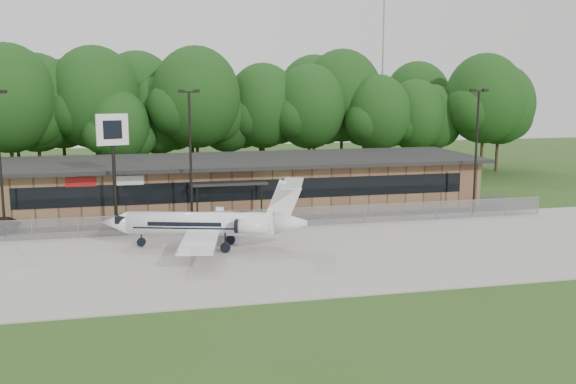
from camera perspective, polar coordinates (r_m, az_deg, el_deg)
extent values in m
plane|color=#304E1B|center=(33.48, 2.51, -8.99)|extent=(160.00, 160.00, 0.00)
cube|color=#9E9B93|center=(40.89, -0.49, -5.44)|extent=(64.00, 18.00, 0.08)
cube|color=#383835|center=(51.88, -3.25, -2.20)|extent=(50.00, 9.00, 0.06)
cube|color=olive|center=(55.89, -4.05, 0.71)|extent=(40.00, 10.00, 4.00)
cube|color=black|center=(50.95, -3.17, 0.18)|extent=(36.00, 0.08, 1.60)
cube|color=black|center=(55.10, -4.00, 2.84)|extent=(41.00, 11.50, 0.30)
cube|color=black|center=(49.97, -5.32, 0.78)|extent=(6.00, 1.60, 0.20)
cube|color=#A81514|center=(50.23, -17.95, 0.85)|extent=(2.20, 0.06, 0.70)
cube|color=silver|center=(50.04, -13.96, 1.01)|extent=(2.20, 0.06, 0.70)
cube|color=gray|center=(47.39, -2.33, -2.44)|extent=(46.00, 0.03, 1.50)
cube|color=gray|center=(47.24, -2.33, -1.56)|extent=(46.00, 0.04, 0.04)
cylinder|color=gray|center=(84.28, 8.40, 10.83)|extent=(0.20, 0.20, 25.00)
cylinder|color=black|center=(48.32, -24.21, 2.05)|extent=(0.18, 0.18, 10.00)
cube|color=black|center=(47.88, -23.98, 8.16)|extent=(0.45, 0.30, 0.22)
cylinder|color=black|center=(47.52, -8.64, 2.68)|extent=(0.18, 0.18, 10.00)
cube|color=black|center=(47.17, -8.80, 8.78)|extent=(1.20, 0.12, 0.12)
cube|color=black|center=(47.13, -9.48, 8.85)|extent=(0.45, 0.30, 0.22)
cube|color=black|center=(47.22, -8.13, 8.88)|extent=(0.45, 0.30, 0.22)
cylinder|color=black|center=(54.31, 16.37, 3.27)|extent=(0.18, 0.18, 10.00)
cube|color=black|center=(54.01, 16.63, 8.60)|extent=(1.20, 0.12, 0.12)
cube|color=black|center=(53.74, 16.11, 8.69)|extent=(0.45, 0.30, 0.22)
cube|color=black|center=(54.28, 17.14, 8.65)|extent=(0.45, 0.30, 0.22)
cylinder|color=white|center=(41.93, -7.70, -2.92)|extent=(9.58, 4.20, 1.53)
cone|color=white|center=(43.41, -15.14, -2.74)|extent=(2.27, 2.01, 1.53)
cone|color=white|center=(41.16, 0.27, -2.86)|extent=(2.45, 2.06, 1.53)
cube|color=white|center=(38.94, -7.90, -4.56)|extent=(3.65, 6.09, 0.11)
cube|color=white|center=(44.96, -6.31, -2.59)|extent=(3.65, 6.09, 0.11)
cylinder|color=white|center=(40.21, -3.23, -3.18)|extent=(2.26, 1.42, 0.86)
cylinder|color=white|center=(42.52, -2.84, -2.47)|extent=(2.26, 1.42, 0.86)
cube|color=white|center=(40.91, -0.39, -0.96)|extent=(2.28, 0.80, 2.87)
cube|color=white|center=(40.67, 0.41, 0.68)|extent=(2.45, 4.56, 0.10)
cube|color=black|center=(43.15, -14.31, -2.41)|extent=(1.24, 1.37, 0.48)
cube|color=black|center=(41.93, -5.35, -4.68)|extent=(1.39, 2.41, 0.67)
cylinder|color=black|center=(43.19, -12.90, -4.46)|extent=(0.71, 0.71, 0.21)
cylinder|color=black|center=(47.84, -15.18, 1.37)|extent=(0.29, 0.29, 8.13)
cube|color=silver|center=(47.49, -15.36, 5.37)|extent=(2.23, 0.76, 2.23)
cube|color=black|center=(47.36, -15.33, 5.36)|extent=(1.29, 0.34, 1.32)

